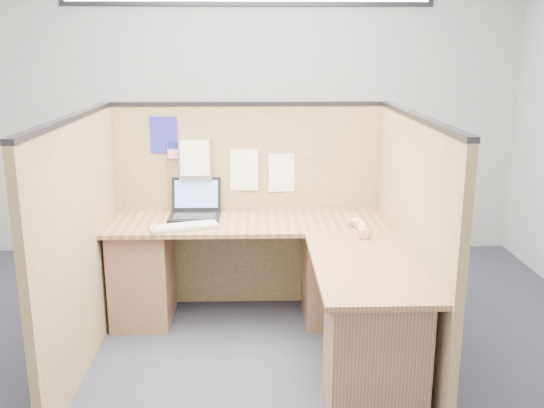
{
  "coord_description": "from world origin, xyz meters",
  "views": [
    {
      "loc": [
        0.05,
        -3.38,
        1.91
      ],
      "look_at": [
        0.16,
        0.5,
        0.9
      ],
      "focal_mm": 40.0,
      "sensor_mm": 36.0,
      "label": 1
    }
  ],
  "objects_px": {
    "keyboard": "(185,227)",
    "laptop": "(195,207)",
    "mouse": "(357,224)",
    "l_desk": "(276,288)"
  },
  "relations": [
    {
      "from": "keyboard",
      "to": "mouse",
      "type": "height_order",
      "value": "mouse"
    },
    {
      "from": "keyboard",
      "to": "l_desk",
      "type": "bearing_deg",
      "value": -37.78
    },
    {
      "from": "l_desk",
      "to": "mouse",
      "type": "height_order",
      "value": "mouse"
    },
    {
      "from": "keyboard",
      "to": "mouse",
      "type": "distance_m",
      "value": 1.16
    },
    {
      "from": "l_desk",
      "to": "laptop",
      "type": "relative_size",
      "value": 5.45
    },
    {
      "from": "l_desk",
      "to": "laptop",
      "type": "height_order",
      "value": "laptop"
    },
    {
      "from": "keyboard",
      "to": "laptop",
      "type": "bearing_deg",
      "value": 64.95
    },
    {
      "from": "l_desk",
      "to": "keyboard",
      "type": "xyz_separation_m",
      "value": [
        -0.6,
        0.22,
        0.35
      ]
    },
    {
      "from": "l_desk",
      "to": "keyboard",
      "type": "distance_m",
      "value": 0.73
    },
    {
      "from": "laptop",
      "to": "keyboard",
      "type": "xyz_separation_m",
      "value": [
        -0.04,
        -0.33,
        -0.05
      ]
    }
  ]
}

